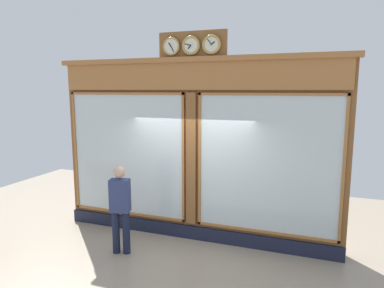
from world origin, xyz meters
TOP-DOWN VIEW (x-y plane):
  - shop_facade at (-0.00, -0.13)m, footprint 5.99×0.42m
  - pedestrian at (1.04, 1.07)m, footprint 0.40×0.30m

SIDE VIEW (x-z plane):
  - pedestrian at x=1.04m, z-range 0.09..1.78m
  - shop_facade at x=0.00m, z-range -0.23..3.95m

